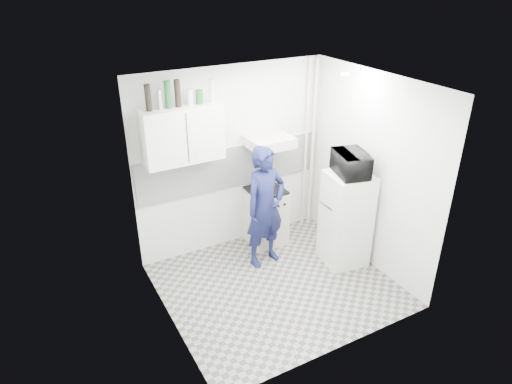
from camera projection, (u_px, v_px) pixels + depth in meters
floor at (277, 285)px, 5.90m from camera, size 2.80×2.80×0.00m
ceiling at (282, 84)px, 4.75m from camera, size 2.80×2.80×0.00m
wall_back at (232, 160)px, 6.31m from camera, size 2.80×0.00×2.80m
wall_left at (163, 225)px, 4.72m from camera, size 0.00×2.60×2.60m
wall_right at (371, 172)px, 5.93m from camera, size 0.00×2.60×2.60m
person at (265, 207)px, 6.03m from camera, size 0.67×0.50×1.69m
stove at (266, 216)px, 6.68m from camera, size 0.52×0.52×0.83m
fridge at (346, 219)px, 6.12m from camera, size 0.61×0.61×1.31m
stove_top at (266, 190)px, 6.49m from camera, size 0.50×0.50×0.03m
saucepan at (266, 187)px, 6.43m from camera, size 0.16×0.16×0.09m
microwave at (351, 164)px, 5.77m from camera, size 0.62×0.50×0.30m
bottle_a at (148, 98)px, 5.22m from camera, size 0.07×0.07×0.31m
bottle_b at (160, 100)px, 5.29m from camera, size 0.06×0.06×0.23m
bottle_c at (168, 95)px, 5.31m from camera, size 0.08×0.08×0.32m
bottle_d at (178, 93)px, 5.37m from camera, size 0.07×0.07×0.32m
canister_a at (190, 97)px, 5.46m from camera, size 0.08×0.08×0.19m
canister_b at (199, 97)px, 5.52m from camera, size 0.09×0.09×0.17m
bottle_e at (212, 91)px, 5.56m from camera, size 0.07×0.07×0.28m
upper_cabinet at (182, 134)px, 5.60m from camera, size 1.00×0.35×0.70m
range_hood at (269, 142)px, 6.18m from camera, size 0.60×0.50×0.14m
backsplash at (233, 167)px, 6.34m from camera, size 2.74×0.03×0.60m
pipe_a at (313, 146)px, 6.80m from camera, size 0.05×0.05×2.60m
pipe_b at (306, 147)px, 6.75m from camera, size 0.04×0.04×2.60m
ceiling_spot_fixture at (345, 74)px, 5.35m from camera, size 0.10×0.10×0.02m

